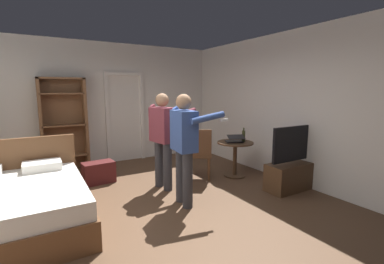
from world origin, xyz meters
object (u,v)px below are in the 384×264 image
at_px(tv_flatscreen, 292,171).
at_px(suitcase_dark, 99,172).
at_px(bottle_on_table, 244,136).
at_px(wooden_chair, 200,152).
at_px(bookshelf, 64,121).
at_px(person_blue_shirt, 185,142).
at_px(person_striped_shirt, 163,134).
at_px(laptop, 235,140).
at_px(bed, 12,207).
at_px(side_table, 235,153).

height_order(tv_flatscreen, suitcase_dark, tv_flatscreen).
xyz_separation_m(bottle_on_table, wooden_chair, (-0.85, 0.26, -0.27)).
xyz_separation_m(bookshelf, wooden_chair, (2.15, -1.99, -0.52)).
bearing_deg(bookshelf, person_blue_shirt, -64.53).
relative_size(tv_flatscreen, wooden_chair, 1.13).
distance_m(bookshelf, person_blue_shirt, 3.13).
xyz_separation_m(tv_flatscreen, person_blue_shirt, (-1.92, 0.41, 0.64)).
xyz_separation_m(wooden_chair, person_striped_shirt, (-0.79, -0.06, 0.43)).
bearing_deg(bookshelf, laptop, -38.08).
xyz_separation_m(bed, tv_flatscreen, (4.12, -0.81, 0.02)).
bearing_deg(tv_flatscreen, laptop, 113.43).
bearing_deg(laptop, bottle_on_table, -12.14).
xyz_separation_m(tv_flatscreen, bottle_on_table, (-0.26, 0.99, 0.49)).
height_order(tv_flatscreen, laptop, tv_flatscreen).
distance_m(bed, tv_flatscreen, 4.20).
distance_m(person_blue_shirt, person_striped_shirt, 0.78).
bearing_deg(side_table, bottle_on_table, -29.74).
xyz_separation_m(bookshelf, laptop, (2.82, -2.21, -0.31)).
relative_size(bookshelf, bottle_on_table, 7.03).
bearing_deg(wooden_chair, tv_flatscreen, -48.32).
bearing_deg(bottle_on_table, wooden_chair, 163.22).
bearing_deg(bottle_on_table, suitcase_dark, 157.60).
bearing_deg(tv_flatscreen, person_striped_shirt, 147.97).
distance_m(side_table, laptop, 0.28).
distance_m(bookshelf, tv_flatscreen, 4.66).
relative_size(laptop, suitcase_dark, 0.77).
relative_size(wooden_chair, person_blue_shirt, 0.59).
relative_size(tv_flatscreen, person_blue_shirt, 0.67).
xyz_separation_m(bed, bookshelf, (0.86, 2.43, 0.76)).
bearing_deg(person_blue_shirt, wooden_chair, 46.16).
bearing_deg(person_blue_shirt, side_table, 23.60).
height_order(bed, bookshelf, bookshelf).
bearing_deg(bookshelf, suitcase_dark, -70.32).
distance_m(bed, wooden_chair, 3.05).
height_order(bookshelf, tv_flatscreen, bookshelf).
height_order(bottle_on_table, person_striped_shirt, person_striped_shirt).
bearing_deg(bottle_on_table, laptop, 167.86).
bearing_deg(tv_flatscreen, wooden_chair, 131.68).
xyz_separation_m(side_table, laptop, (-0.05, -0.04, 0.27)).
bearing_deg(laptop, tv_flatscreen, -66.57).
distance_m(tv_flatscreen, laptop, 1.20).
bearing_deg(bottle_on_table, side_table, 150.26).
bearing_deg(side_table, person_striped_shirt, 175.48).
bearing_deg(person_blue_shirt, bottle_on_table, 19.37).
relative_size(bookshelf, person_blue_shirt, 1.18).
relative_size(bookshelf, person_striped_shirt, 1.19).
xyz_separation_m(side_table, wooden_chair, (-0.71, 0.18, 0.07)).
relative_size(laptop, bottle_on_table, 1.52).
bearing_deg(bottle_on_table, bookshelf, 143.20).
distance_m(bookshelf, laptop, 3.59).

